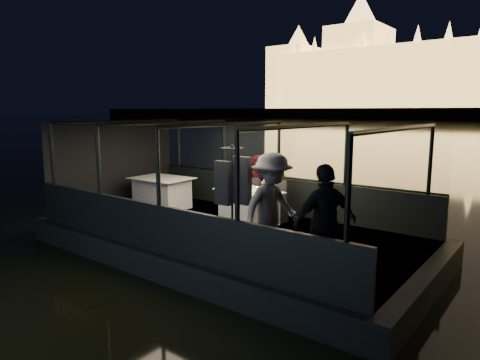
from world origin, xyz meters
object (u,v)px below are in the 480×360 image
Objects in this scene: coat_stand at (232,207)px; passenger_stripe at (271,213)px; person_man_maroon at (259,184)px; person_woman_coral at (273,187)px; wine_bottle at (229,182)px; dining_table_central at (249,206)px; chair_port_right at (275,203)px; chair_port_left at (248,198)px; passenger_dark at (325,227)px; dining_table_aft at (162,194)px.

passenger_stripe is (0.68, 0.22, -0.05)m from coat_stand.
person_man_maroon is at bearing 48.94° from passenger_stripe.
person_woman_coral is 1.10m from wine_bottle.
person_man_maroon reaches higher than dining_table_central.
person_woman_coral reaches higher than chair_port_right.
chair_port_left is 0.70m from person_woman_coral.
chair_port_right is at bearing -102.75° from passenger_dark.
dining_table_aft is 2.67m from person_man_maroon.
coat_stand is at bearing -60.62° from dining_table_central.
chair_port_left is 0.51× the size of passenger_dark.
passenger_dark is 6.34× the size of wine_bottle.
passenger_stripe is at bearing -19.73° from dining_table_aft.
chair_port_right reaches higher than dining_table_central.
coat_stand is 1.27× the size of person_woman_coral.
dining_table_central is at bearing 3.63° from dining_table_aft.
passenger_dark reaches higher than chair_port_left.
passenger_dark reaches higher than person_man_maroon.
chair_port_left reaches higher than dining_table_central.
dining_table_central is 0.98× the size of person_man_maroon.
chair_port_left is at bearing 121.30° from coat_stand.
passenger_dark is at bearing -52.67° from chair_port_left.
passenger_dark is at bearing -29.84° from wine_bottle.
dining_table_central is 5.05× the size of wine_bottle.
wine_bottle is at bearing -170.78° from dining_table_central.
wine_bottle is at bearing -87.58° from passenger_dark.
passenger_stripe reaches higher than wine_bottle.
passenger_stripe is 2.92m from wine_bottle.
passenger_stripe is at bearing -73.14° from person_man_maroon.
person_man_maroon is at bearing 116.93° from coat_stand.
chair_port_right is at bearing 105.84° from coat_stand.
wine_bottle is (-0.17, -0.98, 0.17)m from person_man_maroon.
passenger_stripe is at bearing -77.59° from person_woman_coral.
person_man_maroon is (2.42, 1.08, 0.36)m from dining_table_aft.
person_man_maroon is (0.06, 0.38, 0.30)m from chair_port_left.
passenger_dark is at bearing -33.81° from chair_port_right.
passenger_stripe is (1.39, -2.27, 0.40)m from chair_port_right.
chair_port_left is at bearing 80.58° from wine_bottle.
person_woman_coral reaches higher than person_man_maroon.
chair_port_right is 0.65× the size of person_man_maroon.
coat_stand reaches higher than person_woman_coral.
passenger_stripe is at bearing -70.47° from passenger_dark.
dining_table_aft reaches higher than dining_table_central.
passenger_dark is at bearing -34.98° from dining_table_central.
chair_port_right is 2.63m from coat_stand.
passenger_stripe is at bearing -44.84° from dining_table_central.
dining_table_aft is (-2.76, -0.18, 0.00)m from dining_table_central.
person_woman_coral is (-0.97, 2.80, -0.15)m from coat_stand.
coat_stand is (3.92, -1.87, 0.51)m from dining_table_aft.
person_man_maroon is at bearing 161.43° from chair_port_right.
passenger_dark is at bearing -92.44° from passenger_stripe.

